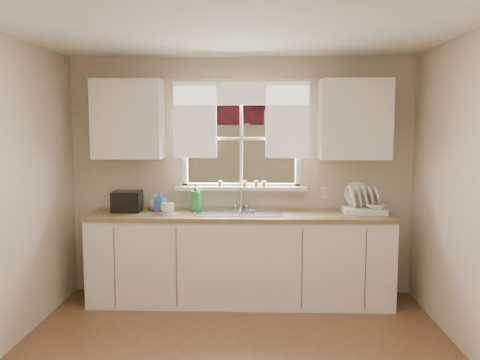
{
  "coord_description": "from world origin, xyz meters",
  "views": [
    {
      "loc": [
        0.17,
        -3.35,
        1.78
      ],
      "look_at": [
        0.0,
        1.65,
        1.25
      ],
      "focal_mm": 38.0,
      "sensor_mm": 36.0,
      "label": 1
    }
  ],
  "objects_px": {
    "soap_bottle_a": "(196,197)",
    "cup": "(168,208)",
    "black_appliance": "(127,201)",
    "dish_rack": "(363,205)"
  },
  "relations": [
    {
      "from": "soap_bottle_a",
      "to": "cup",
      "type": "height_order",
      "value": "soap_bottle_a"
    },
    {
      "from": "soap_bottle_a",
      "to": "cup",
      "type": "xyz_separation_m",
      "value": [
        -0.27,
        -0.13,
        -0.09
      ]
    },
    {
      "from": "soap_bottle_a",
      "to": "cup",
      "type": "distance_m",
      "value": 0.31
    },
    {
      "from": "soap_bottle_a",
      "to": "cup",
      "type": "bearing_deg",
      "value": -171.12
    },
    {
      "from": "cup",
      "to": "black_appliance",
      "type": "distance_m",
      "value": 0.45
    },
    {
      "from": "soap_bottle_a",
      "to": "dish_rack",
      "type": "bearing_deg",
      "value": -18.01
    },
    {
      "from": "soap_bottle_a",
      "to": "cup",
      "type": "relative_size",
      "value": 2.16
    },
    {
      "from": "dish_rack",
      "to": "cup",
      "type": "bearing_deg",
      "value": -177.3
    },
    {
      "from": "dish_rack",
      "to": "cup",
      "type": "relative_size",
      "value": 3.05
    },
    {
      "from": "soap_bottle_a",
      "to": "black_appliance",
      "type": "relative_size",
      "value": 1.03
    }
  ]
}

